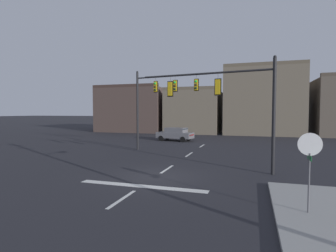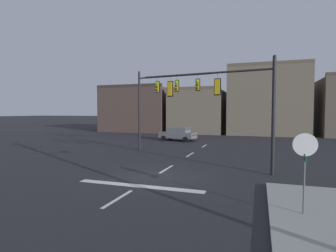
% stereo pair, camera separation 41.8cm
% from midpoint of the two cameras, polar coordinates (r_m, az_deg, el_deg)
% --- Properties ---
extents(ground_plane, '(400.00, 400.00, 0.00)m').
position_cam_midpoint_polar(ground_plane, '(15.00, -3.38, -10.60)').
color(ground_plane, '#232328').
extents(stop_bar_paint, '(6.40, 0.50, 0.01)m').
position_cam_midpoint_polar(stop_bar_paint, '(13.21, -6.55, -12.48)').
color(stop_bar_paint, silver).
rests_on(stop_bar_paint, ground).
extents(lane_centreline, '(0.16, 26.40, 0.01)m').
position_cam_midpoint_polar(lane_centreline, '(16.83, -0.93, -9.08)').
color(lane_centreline, silver).
rests_on(lane_centreline, ground).
extents(signal_mast_near_side, '(8.32, 1.37, 6.65)m').
position_cam_midpoint_polar(signal_mast_near_side, '(16.54, 12.12, 6.09)').
color(signal_mast_near_side, black).
rests_on(signal_mast_near_side, ground).
extents(signal_mast_far_side, '(6.98, 1.18, 7.32)m').
position_cam_midpoint_polar(signal_mast_far_side, '(24.30, -2.59, 6.51)').
color(signal_mast_far_side, black).
rests_on(signal_mast_far_side, ground).
extents(stop_sign, '(0.76, 0.64, 2.83)m').
position_cam_midpoint_polar(stop_sign, '(10.05, 26.68, -5.20)').
color(stop_sign, '#56565B').
rests_on(stop_sign, ground).
extents(car_lot_nearside, '(4.65, 2.51, 1.61)m').
position_cam_midpoint_polar(car_lot_nearside, '(32.95, 1.17, -1.66)').
color(car_lot_nearside, slate).
rests_on(car_lot_nearside, ground).
extents(building_row, '(52.89, 12.27, 10.64)m').
position_cam_midpoint_polar(building_row, '(46.22, 16.37, 3.80)').
color(building_row, '#473833').
rests_on(building_row, ground).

